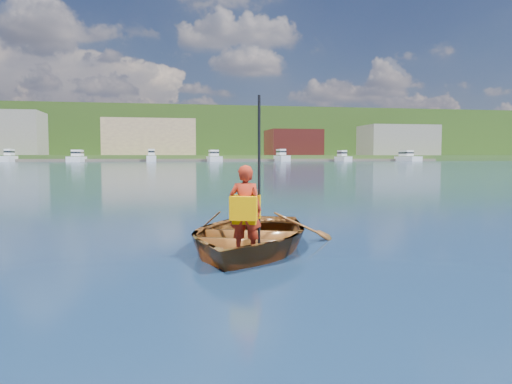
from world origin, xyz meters
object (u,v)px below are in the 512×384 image
(dock, at_px, (201,160))
(marina_yachts, at_px, (187,157))
(rowboat, at_px, (248,235))
(child_paddler, at_px, (246,209))

(dock, bearing_deg, marina_yachts, -133.98)
(rowboat, relative_size, child_paddler, 2.01)
(child_paddler, bearing_deg, marina_yachts, 87.63)
(rowboat, xyz_separation_m, child_paddler, (-0.18, -0.89, 0.47))
(child_paddler, distance_m, dock, 149.98)
(rowboat, relative_size, marina_yachts, 0.03)
(dock, bearing_deg, rowboat, -93.97)
(rowboat, height_order, marina_yachts, marina_yachts)
(child_paddler, xyz_separation_m, marina_yachts, (6.00, 144.94, 0.64))
(child_paddler, bearing_deg, rowboat, 78.75)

